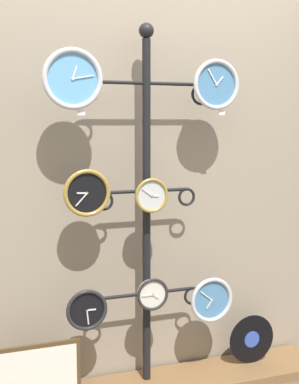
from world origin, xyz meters
name	(u,v)px	position (x,y,z in m)	size (l,w,h in m)	color
shop_wall	(137,151)	(0.00, 0.57, 1.40)	(4.40, 0.04, 2.80)	gray
display_stand	(147,262)	(0.00, 0.41, 0.77)	(0.80, 0.42, 2.11)	black
clock_top_left	(73,79)	(-0.44, 0.30, 1.78)	(0.31, 0.04, 0.31)	#60A8DB
clock_top_right	(216,85)	(0.38, 0.32, 1.78)	(0.28, 0.04, 0.28)	#4C84B2
clock_middle_left	(87,193)	(-0.36, 0.33, 1.20)	(0.26, 0.04, 0.26)	black
clock_middle_center	(151,195)	(-0.01, 0.31, 1.17)	(0.19, 0.04, 0.19)	silver
clock_bottom_left	(87,310)	(-0.38, 0.31, 0.56)	(0.23, 0.04, 0.23)	black
clock_bottom_center	(153,294)	(0.00, 0.31, 0.61)	(0.19, 0.04, 0.19)	silver
clock_bottom_right	(211,300)	(0.37, 0.31, 0.53)	(0.27, 0.04, 0.27)	#4C84B2
vinyl_record	(252,339)	(0.69, 0.38, 0.21)	(0.31, 0.01, 0.31)	black
picture_frame	(36,376)	(-0.66, 0.31, 0.23)	(0.48, 0.02, 0.35)	#4C381E
price_tag_upper	(81,113)	(-0.39, 0.30, 1.62)	(0.04, 0.00, 0.03)	white
price_tag_mid	(222,113)	(0.42, 0.32, 1.62)	(0.04, 0.00, 0.03)	white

